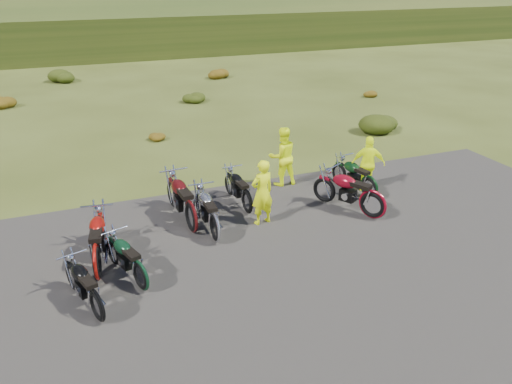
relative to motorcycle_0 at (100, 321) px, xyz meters
name	(u,v)px	position (x,y,z in m)	size (l,w,h in m)	color
ground	(250,255)	(3.46, 1.17, 0.00)	(300.00, 300.00, 0.00)	#394115
gravel_pad	(286,305)	(3.46, -0.83, 0.00)	(20.00, 12.00, 0.04)	black
hill_slope	(87,30)	(3.46, 51.17, 0.00)	(300.00, 46.00, 3.00)	#2B3D14
hill_plateau	(65,0)	(3.46, 111.17, 0.00)	(300.00, 90.00, 9.17)	#2B3D14
shrub_2	(1,101)	(-2.74, 17.77, 0.38)	(1.30, 1.30, 0.77)	#673C0C
shrub_3	(63,74)	(0.16, 23.07, 0.46)	(1.56, 1.56, 0.92)	black
shrub_4	(155,135)	(3.06, 10.37, 0.23)	(0.77, 0.77, 0.45)	#673C0C
shrub_5	(193,96)	(5.96, 15.67, 0.31)	(1.03, 1.03, 0.61)	black
shrub_6	(217,72)	(8.86, 20.97, 0.38)	(1.30, 1.30, 0.77)	#673C0C
shrub_7	(380,120)	(11.76, 8.27, 0.46)	(1.56, 1.56, 0.92)	black
shrub_8	(368,92)	(14.66, 13.57, 0.23)	(0.77, 0.77, 0.45)	#673C0C
motorcycle_0	(100,321)	(0.00, 0.00, 0.00)	(1.85, 0.62, 0.97)	black
motorcycle_1	(99,279)	(0.13, 1.45, 0.00)	(2.21, 0.74, 1.16)	maroon
motorcycle_2	(142,290)	(0.91, 0.70, 0.00)	(1.85, 0.62, 0.97)	black
motorcycle_3	(216,242)	(2.91, 2.06, 0.00)	(2.06, 0.69, 1.08)	#A1A1A5
motorcycle_4	(192,232)	(2.50, 2.72, 0.00)	(2.35, 0.78, 1.23)	#420B0B
motorcycle_5	(247,213)	(4.16, 3.21, 0.00)	(1.89, 0.63, 0.99)	black
motorcycle_6	(371,219)	(7.10, 1.72, 0.00)	(2.24, 0.75, 1.17)	maroon
motorcycle_7	(368,199)	(7.71, 2.81, 0.00)	(1.94, 0.65, 1.02)	black
person_middle	(262,193)	(4.31, 2.52, 0.86)	(0.63, 0.41, 1.72)	#E7F90D
person_right_a	(282,157)	(5.82, 4.66, 0.90)	(0.87, 0.68, 1.79)	#E7F90D
person_right_b	(368,165)	(7.97, 3.34, 0.83)	(0.97, 0.40, 1.65)	#E7F90D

